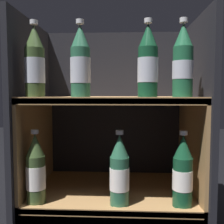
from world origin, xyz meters
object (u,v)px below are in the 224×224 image
at_px(bottle_upper_front_0, 35,64).
at_px(bottle_lower_front_1, 119,172).
at_px(bottle_upper_front_3, 183,63).
at_px(bottle_lower_front_0, 36,171).
at_px(bottle_upper_front_1, 80,64).
at_px(bottle_upper_front_2, 148,64).
at_px(bottle_lower_front_2, 183,173).

height_order(bottle_upper_front_0, bottle_lower_front_1, bottle_upper_front_0).
height_order(bottle_upper_front_0, bottle_upper_front_3, same).
bearing_deg(bottle_upper_front_3, bottle_upper_front_0, 180.00).
bearing_deg(bottle_upper_front_0, bottle_lower_front_1, 0.00).
bearing_deg(bottle_upper_front_3, bottle_lower_front_0, 180.00).
xyz_separation_m(bottle_upper_front_3, bottle_lower_front_1, (-0.20, 0.00, -0.36)).
xyz_separation_m(bottle_upper_front_1, bottle_upper_front_2, (0.22, -0.00, 0.00)).
bearing_deg(bottle_upper_front_1, bottle_lower_front_2, -0.00).
height_order(bottle_lower_front_0, bottle_lower_front_2, same).
bearing_deg(bottle_lower_front_0, bottle_upper_front_1, 0.00).
xyz_separation_m(bottle_lower_front_0, bottle_lower_front_2, (0.49, 0.00, 0.00)).
distance_m(bottle_upper_front_1, bottle_upper_front_2, 0.22).
bearing_deg(bottle_lower_front_0, bottle_upper_front_0, 0.00).
bearing_deg(bottle_lower_front_0, bottle_upper_front_3, -0.00).
relative_size(bottle_upper_front_0, bottle_upper_front_2, 1.00).
distance_m(bottle_upper_front_2, bottle_lower_front_0, 0.52).
distance_m(bottle_upper_front_2, bottle_upper_front_3, 0.11).
distance_m(bottle_upper_front_3, bottle_lower_front_0, 0.61).
relative_size(bottle_upper_front_1, bottle_lower_front_2, 1.00).
height_order(bottle_upper_front_1, bottle_lower_front_1, bottle_upper_front_1).
bearing_deg(bottle_upper_front_1, bottle_lower_front_0, -180.00).
relative_size(bottle_upper_front_3, bottle_lower_front_1, 1.00).
distance_m(bottle_upper_front_1, bottle_lower_front_2, 0.49).
height_order(bottle_upper_front_0, bottle_lower_front_2, bottle_upper_front_0).
bearing_deg(bottle_upper_front_0, bottle_upper_front_1, 0.00).
xyz_separation_m(bottle_upper_front_2, bottle_lower_front_2, (0.12, 0.00, -0.36)).
bearing_deg(bottle_lower_front_0, bottle_lower_front_2, 0.00).
distance_m(bottle_upper_front_1, bottle_upper_front_3, 0.33).
height_order(bottle_upper_front_3, bottle_lower_front_0, bottle_upper_front_3).
xyz_separation_m(bottle_upper_front_2, bottle_lower_front_0, (-0.38, 0.00, -0.36)).
height_order(bottle_upper_front_1, bottle_lower_front_2, bottle_upper_front_1).
bearing_deg(bottle_upper_front_2, bottle_upper_front_1, 180.00).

